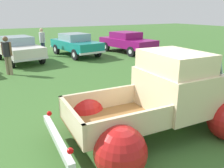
{
  "coord_description": "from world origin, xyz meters",
  "views": [
    {
      "loc": [
        -3.21,
        -3.78,
        2.77
      ],
      "look_at": [
        0.0,
        1.92,
        0.7
      ],
      "focal_mm": 36.67,
      "sensor_mm": 36.0,
      "label": 1
    }
  ],
  "objects_px": {
    "show_car_2": "(76,44)",
    "spectator_0": "(42,40)",
    "spectator_1": "(7,53)",
    "show_car_3": "(127,41)",
    "vintage_pickup_truck": "(166,101)",
    "show_car_1": "(18,48)"
  },
  "relations": [
    {
      "from": "show_car_2",
      "to": "spectator_0",
      "type": "bearing_deg",
      "value": -125.42
    },
    {
      "from": "spectator_0",
      "to": "spectator_1",
      "type": "bearing_deg",
      "value": -148.69
    },
    {
      "from": "spectator_1",
      "to": "show_car_2",
      "type": "bearing_deg",
      "value": -10.24
    },
    {
      "from": "spectator_0",
      "to": "show_car_3",
      "type": "bearing_deg",
      "value": -43.47
    },
    {
      "from": "vintage_pickup_truck",
      "to": "spectator_0",
      "type": "xyz_separation_m",
      "value": [
        -0.19,
        11.53,
        0.26
      ]
    },
    {
      "from": "show_car_1",
      "to": "spectator_0",
      "type": "height_order",
      "value": "spectator_0"
    },
    {
      "from": "show_car_2",
      "to": "vintage_pickup_truck",
      "type": "bearing_deg",
      "value": -17.69
    },
    {
      "from": "show_car_3",
      "to": "spectator_0",
      "type": "distance_m",
      "value": 5.74
    },
    {
      "from": "vintage_pickup_truck",
      "to": "show_car_2",
      "type": "xyz_separation_m",
      "value": [
        1.71,
        10.56,
        0.02
      ]
    },
    {
      "from": "show_car_1",
      "to": "show_car_2",
      "type": "xyz_separation_m",
      "value": [
        3.57,
        0.17,
        -0.0
      ]
    },
    {
      "from": "show_car_3",
      "to": "show_car_2",
      "type": "bearing_deg",
      "value": -108.98
    },
    {
      "from": "show_car_3",
      "to": "spectator_1",
      "type": "distance_m",
      "value": 8.37
    },
    {
      "from": "show_car_2",
      "to": "spectator_0",
      "type": "height_order",
      "value": "spectator_0"
    },
    {
      "from": "show_car_2",
      "to": "spectator_1",
      "type": "relative_size",
      "value": 2.49
    },
    {
      "from": "vintage_pickup_truck",
      "to": "show_car_1",
      "type": "relative_size",
      "value": 1.06
    },
    {
      "from": "spectator_0",
      "to": "show_car_1",
      "type": "bearing_deg",
      "value": -172.4
    },
    {
      "from": "vintage_pickup_truck",
      "to": "show_car_1",
      "type": "xyz_separation_m",
      "value": [
        -1.85,
        10.39,
        0.02
      ]
    },
    {
      "from": "spectator_0",
      "to": "spectator_1",
      "type": "height_order",
      "value": "spectator_0"
    },
    {
      "from": "show_car_1",
      "to": "spectator_0",
      "type": "distance_m",
      "value": 2.03
    },
    {
      "from": "vintage_pickup_truck",
      "to": "spectator_1",
      "type": "bearing_deg",
      "value": 112.66
    },
    {
      "from": "show_car_2",
      "to": "spectator_1",
      "type": "height_order",
      "value": "spectator_1"
    },
    {
      "from": "vintage_pickup_truck",
      "to": "show_car_3",
      "type": "distance_m",
      "value": 11.23
    }
  ]
}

